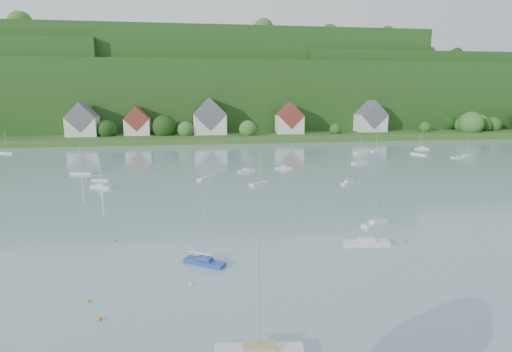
# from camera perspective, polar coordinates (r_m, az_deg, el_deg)

# --- Properties ---
(far_shore_strip) EXTENTS (600.00, 60.00, 3.00)m
(far_shore_strip) POSITION_cam_1_polar(r_m,az_deg,el_deg) (219.88, -7.78, 5.66)
(far_shore_strip) COLOR #2A511E
(far_shore_strip) RESTS_ON ground
(forested_ridge) EXTENTS (620.00, 181.22, 69.89)m
(forested_ridge) POSITION_cam_1_polar(r_m,az_deg,el_deg) (287.38, -8.03, 11.26)
(forested_ridge) COLOR #1A3F14
(forested_ridge) RESTS_ON ground
(village_building_0) EXTENTS (14.00, 10.40, 16.00)m
(village_building_0) POSITION_cam_1_polar(r_m,az_deg,el_deg) (212.77, -22.87, 6.85)
(village_building_0) COLOR beige
(village_building_0) RESTS_ON far_shore_strip
(village_building_1) EXTENTS (12.00, 9.36, 14.00)m
(village_building_1) POSITION_cam_1_polar(r_m,az_deg,el_deg) (210.08, -16.06, 7.05)
(village_building_1) COLOR beige
(village_building_1) RESTS_ON far_shore_strip
(village_building_2) EXTENTS (16.00, 11.44, 18.00)m
(village_building_2) POSITION_cam_1_polar(r_m,az_deg,el_deg) (207.34, -6.40, 7.79)
(village_building_2) COLOR beige
(village_building_2) RESTS_ON far_shore_strip
(village_building_3) EXTENTS (13.00, 10.40, 15.50)m
(village_building_3) POSITION_cam_1_polar(r_m,az_deg,el_deg) (210.73, 4.65, 7.65)
(village_building_3) COLOR beige
(village_building_3) RESTS_ON far_shore_strip
(village_building_4) EXTENTS (15.00, 10.40, 16.50)m
(village_building_4) POSITION_cam_1_polar(r_m,az_deg,el_deg) (228.86, 15.56, 7.61)
(village_building_4) COLOR beige
(village_building_4) RESTS_ON far_shore_strip
(near_sailboat_1) EXTENTS (5.90, 4.70, 8.06)m
(near_sailboat_1) POSITION_cam_1_polar(r_m,az_deg,el_deg) (58.23, -7.12, -11.64)
(near_sailboat_1) COLOR #24429C
(near_sailboat_1) RESTS_ON ground
(near_sailboat_3) EXTENTS (6.01, 4.22, 7.99)m
(near_sailboat_3) POSITION_cam_1_polar(r_m,az_deg,el_deg) (76.61, 16.17, -6.30)
(near_sailboat_3) COLOR silver
(near_sailboat_3) RESTS_ON ground
(near_sailboat_4) EXTENTS (7.09, 2.45, 9.41)m
(near_sailboat_4) POSITION_cam_1_polar(r_m,az_deg,el_deg) (66.82, 15.03, -8.83)
(near_sailboat_4) COLOR silver
(near_sailboat_4) RESTS_ON ground
(mooring_buoy_0) EXTENTS (0.46, 0.46, 0.46)m
(mooring_buoy_0) POSITION_cam_1_polar(r_m,az_deg,el_deg) (48.09, -20.77, -18.17)
(mooring_buoy_0) COLOR orange
(mooring_buoy_0) RESTS_ON ground
(mooring_buoy_1) EXTENTS (0.42, 0.42, 0.42)m
(mooring_buoy_1) POSITION_cam_1_polar(r_m,az_deg,el_deg) (53.03, -9.01, -14.62)
(mooring_buoy_1) COLOR white
(mooring_buoy_1) RESTS_ON ground
(mooring_buoy_2) EXTENTS (0.41, 0.41, 0.41)m
(mooring_buoy_2) POSITION_cam_1_polar(r_m,az_deg,el_deg) (70.23, 19.86, -8.54)
(mooring_buoy_2) COLOR orange
(mooring_buoy_2) RESTS_ON ground
(mooring_buoy_3) EXTENTS (0.42, 0.42, 0.42)m
(mooring_buoy_3) POSITION_cam_1_polar(r_m,az_deg,el_deg) (69.99, -18.91, -8.54)
(mooring_buoy_3) COLOR orange
(mooring_buoy_3) RESTS_ON ground
(mooring_buoy_5) EXTENTS (0.39, 0.39, 0.39)m
(mooring_buoy_5) POSITION_cam_1_polar(r_m,az_deg,el_deg) (52.16, -22.09, -15.83)
(mooring_buoy_5) COLOR orange
(mooring_buoy_5) RESTS_ON ground
(far_sailboat_cluster) EXTENTS (188.69, 75.09, 8.55)m
(far_sailboat_cluster) POSITION_cam_1_polar(r_m,az_deg,el_deg) (137.06, -0.49, 1.85)
(far_sailboat_cluster) COLOR silver
(far_sailboat_cluster) RESTS_ON ground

